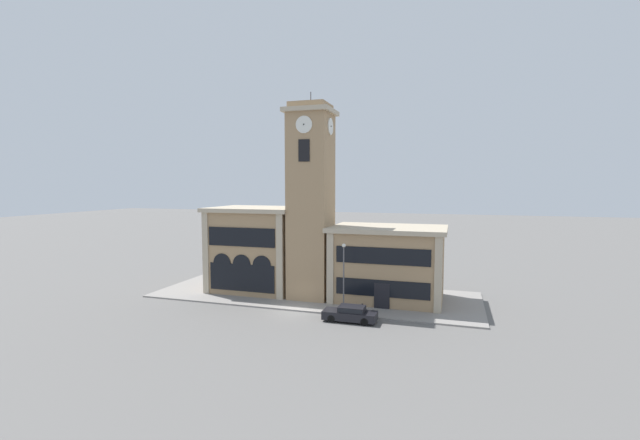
% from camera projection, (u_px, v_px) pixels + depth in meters
% --- Properties ---
extents(ground_plane, '(300.00, 300.00, 0.00)m').
position_uv_depth(ground_plane, '(294.00, 311.00, 41.04)').
color(ground_plane, '#605E5B').
extents(sidewalk_kerb, '(35.07, 12.56, 0.15)m').
position_uv_depth(sidewalk_kerb, '(314.00, 295.00, 47.00)').
color(sidewalk_kerb, gray).
rests_on(sidewalk_kerb, ground_plane).
extents(clock_tower, '(4.88, 4.88, 21.72)m').
position_uv_depth(clock_tower, '(311.00, 202.00, 45.08)').
color(clock_tower, '#9E7F5B').
rests_on(clock_tower, ground_plane).
extents(town_hall_left_wing, '(10.19, 8.22, 9.59)m').
position_uv_depth(town_hall_left_wing, '(257.00, 248.00, 49.21)').
color(town_hall_left_wing, '#9E7F5B').
rests_on(town_hall_left_wing, ground_plane).
extents(town_hall_right_wing, '(11.85, 8.22, 7.80)m').
position_uv_depth(town_hall_right_wing, '(388.00, 263.00, 44.78)').
color(town_hall_right_wing, '#9E7F5B').
rests_on(town_hall_right_wing, ground_plane).
extents(parked_car_near, '(4.78, 1.78, 1.40)m').
position_uv_depth(parked_car_near, '(350.00, 313.00, 37.93)').
color(parked_car_near, black).
rests_on(parked_car_near, ground_plane).
extents(street_lamp, '(0.36, 0.36, 6.54)m').
position_uv_depth(street_lamp, '(344.00, 268.00, 39.83)').
color(street_lamp, '#4C4C51').
rests_on(street_lamp, sidewalk_kerb).
extents(bollard, '(0.18, 0.18, 1.06)m').
position_uv_depth(bollard, '(362.00, 309.00, 39.47)').
color(bollard, black).
rests_on(bollard, sidewalk_kerb).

